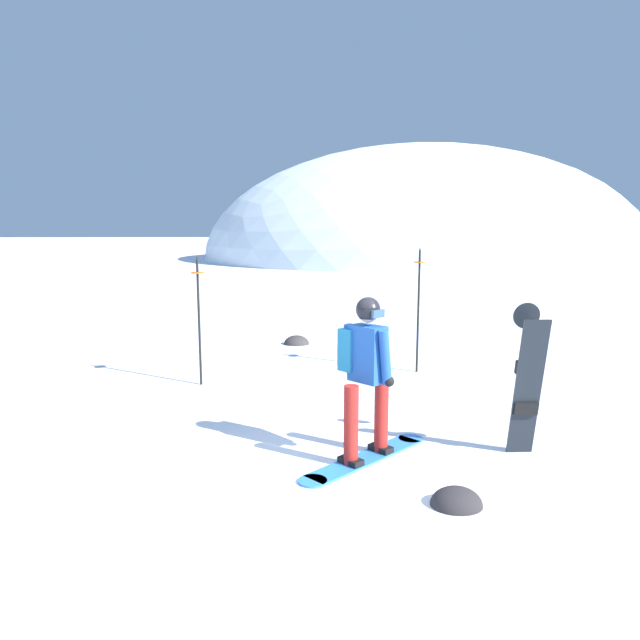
{
  "coord_description": "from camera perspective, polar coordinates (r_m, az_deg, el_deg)",
  "views": [
    {
      "loc": [
        -0.27,
        -5.0,
        2.4
      ],
      "look_at": [
        0.21,
        3.63,
        1.0
      ],
      "focal_mm": 31.98,
      "sensor_mm": 36.0,
      "label": 1
    }
  ],
  "objects": [
    {
      "name": "ground_plane",
      "position": [
        5.55,
        -0.09,
        -16.4
      ],
      "size": [
        300.0,
        300.0,
        0.0
      ],
      "primitive_type": "plane",
      "color": "white"
    },
    {
      "name": "ridge_peak_main",
      "position": [
        45.96,
        9.97,
        6.06
      ],
      "size": [
        33.51,
        30.16,
        17.32
      ],
      "color": "white",
      "rests_on": "ground"
    },
    {
      "name": "snowboarder_main",
      "position": [
        5.89,
        4.52,
        -5.38
      ],
      "size": [
        1.45,
        1.31,
        1.71
      ],
      "color": "blue",
      "rests_on": "ground"
    },
    {
      "name": "spare_snowboard",
      "position": [
        6.34,
        20.04,
        -5.7
      ],
      "size": [
        0.28,
        0.33,
        1.64
      ],
      "color": "black",
      "rests_on": "ground"
    },
    {
      "name": "piste_marker_near",
      "position": [
        8.84,
        -12.03,
        0.78
      ],
      "size": [
        0.2,
        0.2,
        1.99
      ],
      "color": "black",
      "rests_on": "ground"
    },
    {
      "name": "piste_marker_far",
      "position": [
        9.57,
        9.83,
        1.84
      ],
      "size": [
        0.2,
        0.2,
        2.1
      ],
      "color": "black",
      "rests_on": "ground"
    },
    {
      "name": "rock_dark",
      "position": [
        11.92,
        -2.36,
        -2.42
      ],
      "size": [
        0.53,
        0.45,
        0.37
      ],
      "color": "#383333",
      "rests_on": "ground"
    },
    {
      "name": "rock_mid",
      "position": [
        5.37,
        13.47,
        -17.58
      ],
      "size": [
        0.46,
        0.39,
        0.32
      ],
      "color": "#282628",
      "rests_on": "ground"
    }
  ]
}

